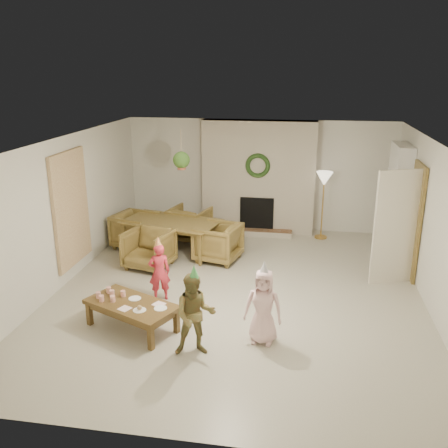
% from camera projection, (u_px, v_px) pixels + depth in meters
% --- Properties ---
extents(floor, '(7.00, 7.00, 0.00)m').
position_uv_depth(floor, '(238.00, 292.00, 8.20)').
color(floor, '#B7B29E').
rests_on(floor, ground).
extents(ceiling, '(7.00, 7.00, 0.00)m').
position_uv_depth(ceiling, '(239.00, 142.00, 7.43)').
color(ceiling, white).
rests_on(ceiling, wall_back).
extents(wall_back, '(7.00, 0.00, 7.00)m').
position_uv_depth(wall_back, '(259.00, 175.00, 11.10)').
color(wall_back, silver).
rests_on(wall_back, floor).
extents(wall_front, '(7.00, 0.00, 7.00)m').
position_uv_depth(wall_front, '(187.00, 332.00, 4.53)').
color(wall_front, silver).
rests_on(wall_front, floor).
extents(wall_left, '(0.00, 7.00, 7.00)m').
position_uv_depth(wall_left, '(63.00, 212.00, 8.28)').
color(wall_left, silver).
rests_on(wall_left, floor).
extents(wall_right, '(0.00, 7.00, 7.00)m').
position_uv_depth(wall_right, '(436.00, 230.00, 7.35)').
color(wall_right, silver).
rests_on(wall_right, floor).
extents(fireplace_mass, '(2.50, 0.40, 2.50)m').
position_uv_depth(fireplace_mass, '(258.00, 177.00, 10.92)').
color(fireplace_mass, '#4E1814').
rests_on(fireplace_mass, floor).
extents(fireplace_hearth, '(1.60, 0.30, 0.12)m').
position_uv_depth(fireplace_hearth, '(256.00, 232.00, 10.95)').
color(fireplace_hearth, '#5B3319').
rests_on(fireplace_hearth, floor).
extents(fireplace_firebox, '(0.75, 0.12, 0.75)m').
position_uv_depth(fireplace_firebox, '(257.00, 214.00, 10.99)').
color(fireplace_firebox, black).
rests_on(fireplace_firebox, floor).
extents(fireplace_wreath, '(0.54, 0.10, 0.54)m').
position_uv_depth(fireplace_wreath, '(258.00, 166.00, 10.61)').
color(fireplace_wreath, '#1C3915').
rests_on(fireplace_wreath, fireplace_mass).
extents(floor_lamp_base, '(0.28, 0.28, 0.03)m').
position_uv_depth(floor_lamp_base, '(321.00, 237.00, 10.79)').
color(floor_lamp_base, gold).
rests_on(floor_lamp_base, floor).
extents(floor_lamp_post, '(0.03, 0.03, 1.33)m').
position_uv_depth(floor_lamp_post, '(323.00, 208.00, 10.58)').
color(floor_lamp_post, gold).
rests_on(floor_lamp_post, floor).
extents(floor_lamp_shade, '(0.35, 0.35, 0.30)m').
position_uv_depth(floor_lamp_shade, '(324.00, 179.00, 10.39)').
color(floor_lamp_shade, beige).
rests_on(floor_lamp_shade, floor_lamp_post).
extents(bookshelf_carcass, '(0.30, 1.00, 2.20)m').
position_uv_depth(bookshelf_carcass, '(397.00, 200.00, 9.58)').
color(bookshelf_carcass, white).
rests_on(bookshelf_carcass, floor).
extents(bookshelf_shelf_a, '(0.30, 0.92, 0.03)m').
position_uv_depth(bookshelf_shelf_a, '(393.00, 232.00, 9.78)').
color(bookshelf_shelf_a, white).
rests_on(bookshelf_shelf_a, bookshelf_carcass).
extents(bookshelf_shelf_b, '(0.30, 0.92, 0.03)m').
position_uv_depth(bookshelf_shelf_b, '(395.00, 213.00, 9.66)').
color(bookshelf_shelf_b, white).
rests_on(bookshelf_shelf_b, bookshelf_carcass).
extents(bookshelf_shelf_c, '(0.30, 0.92, 0.03)m').
position_uv_depth(bookshelf_shelf_c, '(397.00, 193.00, 9.54)').
color(bookshelf_shelf_c, white).
rests_on(bookshelf_shelf_c, bookshelf_carcass).
extents(bookshelf_shelf_d, '(0.30, 0.92, 0.03)m').
position_uv_depth(bookshelf_shelf_d, '(400.00, 173.00, 9.41)').
color(bookshelf_shelf_d, white).
rests_on(bookshelf_shelf_d, bookshelf_carcass).
extents(books_row_lower, '(0.20, 0.40, 0.24)m').
position_uv_depth(books_row_lower, '(394.00, 227.00, 9.60)').
color(books_row_lower, '#963D1B').
rests_on(books_row_lower, bookshelf_shelf_a).
extents(books_row_mid, '(0.20, 0.44, 0.24)m').
position_uv_depth(books_row_mid, '(394.00, 205.00, 9.67)').
color(books_row_mid, '#254C8A').
rests_on(books_row_mid, bookshelf_shelf_b).
extents(books_row_upper, '(0.20, 0.36, 0.22)m').
position_uv_depth(books_row_upper, '(398.00, 188.00, 9.41)').
color(books_row_upper, '#B88B27').
rests_on(books_row_upper, bookshelf_shelf_c).
extents(door_frame, '(0.05, 0.86, 2.04)m').
position_uv_depth(door_frame, '(415.00, 221.00, 8.55)').
color(door_frame, olive).
rests_on(door_frame, floor).
extents(door_leaf, '(0.77, 0.32, 2.00)m').
position_uv_depth(door_leaf, '(396.00, 228.00, 8.26)').
color(door_leaf, beige).
rests_on(door_leaf, floor).
extents(curtain_panel, '(0.06, 1.20, 2.00)m').
position_uv_depth(curtain_panel, '(71.00, 209.00, 8.47)').
color(curtain_panel, beige).
rests_on(curtain_panel, wall_left).
extents(dining_table, '(2.09, 1.48, 0.67)m').
position_uv_depth(dining_table, '(171.00, 237.00, 9.83)').
color(dining_table, olive).
rests_on(dining_table, floor).
extents(dining_chair_near, '(0.96, 0.97, 0.73)m').
position_uv_depth(dining_chair_near, '(149.00, 249.00, 9.09)').
color(dining_chair_near, olive).
rests_on(dining_chair_near, floor).
extents(dining_chair_far, '(0.96, 0.97, 0.73)m').
position_uv_depth(dining_chair_far, '(189.00, 224.00, 10.54)').
color(dining_chair_far, olive).
rests_on(dining_chair_far, floor).
extents(dining_chair_left, '(0.97, 0.96, 0.73)m').
position_uv_depth(dining_chair_left, '(135.00, 230.00, 10.13)').
color(dining_chair_left, olive).
rests_on(dining_chair_left, floor).
extents(dining_chair_right, '(0.97, 0.96, 0.73)m').
position_uv_depth(dining_chair_right, '(218.00, 242.00, 9.43)').
color(dining_chair_right, olive).
rests_on(dining_chair_right, floor).
extents(hanging_plant_cord, '(0.01, 0.01, 0.70)m').
position_uv_depth(hanging_plant_cord, '(181.00, 148.00, 9.15)').
color(hanging_plant_cord, tan).
rests_on(hanging_plant_cord, ceiling).
extents(hanging_plant_pot, '(0.16, 0.16, 0.12)m').
position_uv_depth(hanging_plant_pot, '(182.00, 166.00, 9.26)').
color(hanging_plant_pot, brown).
rests_on(hanging_plant_pot, hanging_plant_cord).
extents(hanging_plant_foliage, '(0.32, 0.32, 0.32)m').
position_uv_depth(hanging_plant_foliage, '(181.00, 160.00, 9.22)').
color(hanging_plant_foliage, '#2D521B').
rests_on(hanging_plant_foliage, hanging_plant_pot).
extents(coffee_table_top, '(1.47, 1.15, 0.06)m').
position_uv_depth(coffee_table_top, '(132.00, 305.00, 6.94)').
color(coffee_table_top, brown).
rests_on(coffee_table_top, floor).
extents(coffee_table_apron, '(1.34, 1.01, 0.08)m').
position_uv_depth(coffee_table_apron, '(132.00, 309.00, 6.96)').
color(coffee_table_apron, brown).
rests_on(coffee_table_apron, floor).
extents(coffee_leg_fl, '(0.09, 0.09, 0.34)m').
position_uv_depth(coffee_leg_fl, '(89.00, 314.00, 7.10)').
color(coffee_leg_fl, brown).
rests_on(coffee_leg_fl, floor).
extents(coffee_leg_fr, '(0.09, 0.09, 0.34)m').
position_uv_depth(coffee_leg_fr, '(151.00, 338.00, 6.47)').
color(coffee_leg_fr, brown).
rests_on(coffee_leg_fr, floor).
extents(coffee_leg_bl, '(0.09, 0.09, 0.34)m').
position_uv_depth(coffee_leg_bl, '(116.00, 300.00, 7.53)').
color(coffee_leg_bl, brown).
rests_on(coffee_leg_bl, floor).
extents(coffee_leg_br, '(0.09, 0.09, 0.34)m').
position_uv_depth(coffee_leg_br, '(177.00, 321.00, 6.89)').
color(coffee_leg_br, brown).
rests_on(coffee_leg_br, floor).
extents(cup_a, '(0.09, 0.09, 0.09)m').
position_uv_depth(cup_a, '(98.00, 295.00, 7.06)').
color(cup_a, white).
rests_on(cup_a, coffee_table_top).
extents(cup_b, '(0.09, 0.09, 0.09)m').
position_uv_depth(cup_b, '(109.00, 290.00, 7.22)').
color(cup_b, white).
rests_on(cup_b, coffee_table_top).
extents(cup_c, '(0.09, 0.09, 0.09)m').
position_uv_depth(cup_c, '(102.00, 298.00, 6.96)').
color(cup_c, white).
rests_on(cup_c, coffee_table_top).
extents(cup_d, '(0.09, 0.09, 0.09)m').
position_uv_depth(cup_d, '(112.00, 293.00, 7.12)').
color(cup_d, white).
rests_on(cup_d, coffee_table_top).
extents(cup_e, '(0.09, 0.09, 0.09)m').
position_uv_depth(cup_e, '(113.00, 299.00, 6.95)').
color(cup_e, white).
rests_on(cup_e, coffee_table_top).
extents(cup_f, '(0.09, 0.09, 0.09)m').
position_uv_depth(cup_f, '(123.00, 294.00, 7.11)').
color(cup_f, white).
rests_on(cup_f, coffee_table_top).
extents(plate_a, '(0.24, 0.24, 0.01)m').
position_uv_depth(plate_a, '(135.00, 298.00, 7.05)').
color(plate_a, white).
rests_on(plate_a, coffee_table_top).
extents(plate_b, '(0.24, 0.24, 0.01)m').
position_uv_depth(plate_b, '(140.00, 310.00, 6.71)').
color(plate_b, white).
rests_on(plate_b, coffee_table_top).
extents(plate_c, '(0.24, 0.24, 0.01)m').
position_uv_depth(plate_c, '(160.00, 308.00, 6.76)').
color(plate_c, white).
rests_on(plate_c, coffee_table_top).
extents(food_scoop, '(0.09, 0.09, 0.07)m').
position_uv_depth(food_scoop, '(139.00, 308.00, 6.70)').
color(food_scoop, tan).
rests_on(food_scoop, plate_b).
extents(napkin_left, '(0.20, 0.20, 0.01)m').
position_uv_depth(napkin_left, '(125.00, 309.00, 6.75)').
color(napkin_left, '#FFBBC4').
rests_on(napkin_left, coffee_table_top).
extents(napkin_right, '(0.20, 0.20, 0.01)m').
position_uv_depth(napkin_right, '(159.00, 304.00, 6.88)').
color(napkin_right, '#FFBBC4').
rests_on(napkin_right, coffee_table_top).
extents(child_red, '(0.41, 0.35, 0.95)m').
position_uv_depth(child_red, '(159.00, 272.00, 7.79)').
color(child_red, red).
rests_on(child_red, floor).
extents(party_hat_red, '(0.14, 0.14, 0.18)m').
position_uv_depth(party_hat_red, '(158.00, 242.00, 7.63)').
color(party_hat_red, '#D7C547').
rests_on(party_hat_red, child_red).
extents(child_plaid, '(0.63, 0.54, 1.12)m').
position_uv_depth(child_plaid, '(195.00, 315.00, 6.27)').
color(child_plaid, '#9A552A').
rests_on(child_plaid, floor).
extents(party_hat_plaid, '(0.15, 0.15, 0.18)m').
position_uv_depth(party_hat_plaid, '(194.00, 272.00, 6.09)').
color(party_hat_plaid, '#48A950').
rests_on(party_hat_plaid, child_plaid).
extents(child_pink, '(0.55, 0.39, 1.05)m').
position_uv_depth(child_pink, '(263.00, 307.00, 6.55)').
color(child_pink, '#FFCBCE').
rests_on(child_pink, floor).
extents(party_hat_pink, '(0.17, 0.17, 0.19)m').
position_uv_depth(party_hat_pink, '(264.00, 267.00, 6.38)').
color(party_hat_pink, silver).
rests_on(party_hat_pink, child_pink).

